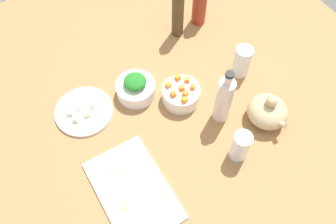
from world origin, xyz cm
name	(u,v)px	position (x,y,z in cm)	size (l,w,h in cm)	color
tabletop	(168,121)	(0.00, 0.00, 1.50)	(190.00, 190.00, 3.00)	#986C41
cutting_board	(133,190)	(17.61, -24.70, 3.50)	(34.37, 22.14, 1.00)	white
plate_tofu	(84,111)	(-19.39, -25.45, 3.60)	(21.98, 21.98, 1.20)	white
bowl_greens	(136,89)	(-16.30, -4.43, 6.05)	(15.03, 15.03, 6.10)	white
bowl_carrots	(181,95)	(-4.93, 8.90, 6.23)	(14.44, 14.44, 6.46)	white
teapot	(267,111)	(19.06, 30.87, 8.25)	(16.61, 14.53, 13.82)	tan
bottle_0	(199,6)	(-36.19, 38.50, 11.98)	(6.16, 6.16, 22.02)	maroon
bottle_1	(178,12)	(-35.00, 26.61, 14.94)	(5.00, 5.00, 26.81)	#46361D
bottle_2	(224,100)	(9.23, 17.41, 14.16)	(5.99, 5.99, 26.22)	silver
drinking_glass_0	(240,146)	(25.35, 13.15, 9.59)	(6.32, 6.32, 13.19)	white
drinking_glass_1	(242,61)	(-3.39, 36.29, 9.86)	(6.84, 6.84, 13.72)	white
carrot_cube_0	(168,85)	(-8.83, 5.62, 10.36)	(1.80, 1.80, 1.80)	orange
carrot_cube_1	(187,80)	(-7.08, 12.99, 10.36)	(1.80, 1.80, 1.80)	orange
carrot_cube_2	(178,78)	(-9.77, 10.43, 10.36)	(1.80, 1.80, 1.80)	orange
carrot_cube_3	(193,87)	(-3.24, 13.00, 10.36)	(1.80, 1.80, 1.80)	orange
carrot_cube_4	(182,88)	(-5.04, 9.25, 10.36)	(1.80, 1.80, 1.80)	orange
carrot_cube_5	(173,94)	(-4.29, 4.97, 10.36)	(1.80, 1.80, 1.80)	orange
carrot_cube_6	(186,94)	(-2.11, 8.96, 10.36)	(1.80, 1.80, 1.80)	orange
carrot_cube_7	(185,100)	(0.11, 7.12, 10.36)	(1.80, 1.80, 1.80)	orange
chopped_greens_mound	(135,82)	(-16.30, -4.43, 10.99)	(8.60, 8.57, 3.78)	#217122
tofu_cube_0	(80,106)	(-21.11, -26.13, 5.30)	(2.20, 2.20, 2.20)	#FBF2CE
tofu_cube_1	(87,113)	(-16.93, -25.05, 5.30)	(2.20, 2.20, 2.20)	#E9ECCE
tofu_cube_2	(94,105)	(-18.87, -21.03, 5.30)	(2.20, 2.20, 2.20)	white
tofu_cube_3	(76,119)	(-16.94, -29.42, 5.30)	(2.20, 2.20, 2.20)	silver
tofu_cube_4	(70,112)	(-20.74, -30.11, 5.30)	(2.20, 2.20, 2.20)	white
dumpling_1	(125,205)	(20.98, -29.46, 5.23)	(4.29, 3.81, 2.46)	beige
dumpling_2	(114,169)	(8.34, -26.74, 5.26)	(4.17, 4.16, 2.52)	beige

